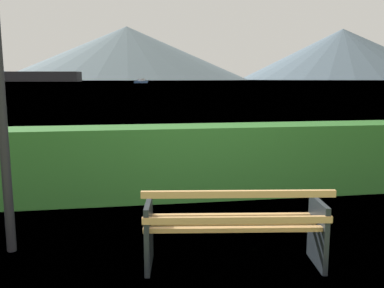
% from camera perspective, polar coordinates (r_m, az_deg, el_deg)
% --- Properties ---
extents(ground_plane, '(1400.00, 1400.00, 0.00)m').
position_cam_1_polar(ground_plane, '(4.36, 5.76, -16.43)').
color(ground_plane, olive).
extents(water_surface, '(620.00, 620.00, 0.00)m').
position_cam_1_polar(water_surface, '(313.04, -8.90, 8.72)').
color(water_surface, slate).
rests_on(water_surface, ground_plane).
extents(park_bench, '(1.85, 0.80, 0.87)m').
position_cam_1_polar(park_bench, '(4.14, 5.97, -11.43)').
color(park_bench, tan).
rests_on(park_bench, ground_plane).
extents(hedge_row, '(11.06, 0.74, 1.14)m').
position_cam_1_polar(hedge_row, '(6.50, 0.28, -2.45)').
color(hedge_row, '#2D6B28').
rests_on(hedge_row, ground_plane).
extents(fishing_boat_near, '(6.04, 8.79, 1.85)m').
position_cam_1_polar(fishing_boat_near, '(170.40, -7.13, 8.69)').
color(fishing_boat_near, '#335693').
rests_on(fishing_boat_near, water_surface).
extents(distant_hills, '(906.05, 323.92, 72.37)m').
position_cam_1_polar(distant_hills, '(562.84, -9.77, 12.45)').
color(distant_hills, gray).
rests_on(distant_hills, ground_plane).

